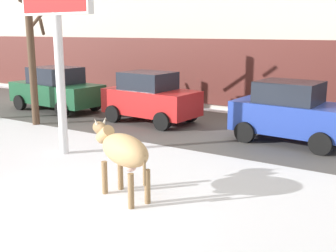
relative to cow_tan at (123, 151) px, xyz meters
The scene contains 7 objects.
ground_plane 1.76m from the cow_tan, 107.38° to the right, with size 120.00×120.00×0.00m, color white.
road_strip 6.65m from the cow_tan, 93.78° to the left, with size 60.00×5.60×0.01m, color #514F4C.
cow_tan is the anchor object (origin of this frame).
car_darkgreen_sedan 10.42m from the cow_tan, 144.17° to the left, with size 4.30×2.18×1.84m.
car_red_hatchback 7.30m from the cow_tan, 120.48° to the left, with size 3.60×2.10×1.86m.
car_blue_hatchback 6.40m from the cow_tan, 75.96° to the left, with size 3.60×2.10×1.86m.
bare_tree_left_lot 8.11m from the cow_tan, 151.76° to the left, with size 1.55×1.58×5.32m.
Camera 1 is at (5.59, -5.00, 3.35)m, focal length 45.19 mm.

